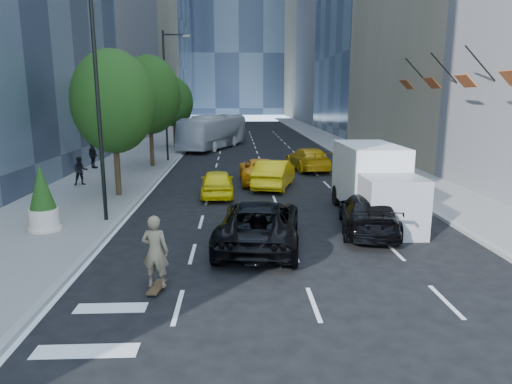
{
  "coord_description": "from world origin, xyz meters",
  "views": [
    {
      "loc": [
        -0.98,
        -14.89,
        5.32
      ],
      "look_at": [
        -0.21,
        2.53,
        1.6
      ],
      "focal_mm": 32.0,
      "sensor_mm": 36.0,
      "label": 1
    }
  ],
  "objects_px": {
    "box_truck": "(374,182)",
    "planter_shrub": "(42,199)",
    "skateboarder": "(155,256)",
    "city_bus": "(214,132)",
    "black_sedan_mercedes": "(368,213)",
    "black_sedan_lincoln": "(259,223)"
  },
  "relations": [
    {
      "from": "box_truck",
      "to": "planter_shrub",
      "type": "distance_m",
      "value": 13.57
    },
    {
      "from": "box_truck",
      "to": "planter_shrub",
      "type": "bearing_deg",
      "value": -172.42
    },
    {
      "from": "skateboarder",
      "to": "box_truck",
      "type": "bearing_deg",
      "value": -130.3
    },
    {
      "from": "city_bus",
      "to": "black_sedan_mercedes",
      "type": "bearing_deg",
      "value": -56.22
    },
    {
      "from": "black_sedan_mercedes",
      "to": "box_truck",
      "type": "distance_m",
      "value": 2.32
    },
    {
      "from": "skateboarder",
      "to": "city_bus",
      "type": "relative_size",
      "value": 0.17
    },
    {
      "from": "black_sedan_mercedes",
      "to": "planter_shrub",
      "type": "relative_size",
      "value": 2.02
    },
    {
      "from": "black_sedan_mercedes",
      "to": "planter_shrub",
      "type": "xyz_separation_m",
      "value": [
        -12.65,
        0.26,
        0.63
      ]
    },
    {
      "from": "box_truck",
      "to": "planter_shrub",
      "type": "relative_size",
      "value": 2.54
    },
    {
      "from": "skateboarder",
      "to": "city_bus",
      "type": "xyz_separation_m",
      "value": [
        0.0,
        34.7,
        0.66
      ]
    },
    {
      "from": "black_sedan_lincoln",
      "to": "box_truck",
      "type": "xyz_separation_m",
      "value": [
        5.17,
        3.51,
        0.77
      ]
    },
    {
      "from": "skateboarder",
      "to": "box_truck",
      "type": "height_order",
      "value": "box_truck"
    },
    {
      "from": "black_sedan_mercedes",
      "to": "city_bus",
      "type": "xyz_separation_m",
      "value": [
        -7.4,
        29.41,
        0.91
      ]
    },
    {
      "from": "black_sedan_lincoln",
      "to": "black_sedan_mercedes",
      "type": "height_order",
      "value": "black_sedan_lincoln"
    },
    {
      "from": "planter_shrub",
      "to": "skateboarder",
      "type": "bearing_deg",
      "value": -46.58
    },
    {
      "from": "skateboarder",
      "to": "black_sedan_mercedes",
      "type": "height_order",
      "value": "skateboarder"
    },
    {
      "from": "black_sedan_mercedes",
      "to": "planter_shrub",
      "type": "distance_m",
      "value": 12.67
    },
    {
      "from": "skateboarder",
      "to": "city_bus",
      "type": "distance_m",
      "value": 34.71
    },
    {
      "from": "skateboarder",
      "to": "black_sedan_mercedes",
      "type": "xyz_separation_m",
      "value": [
        7.4,
        5.29,
        -0.25
      ]
    },
    {
      "from": "black_sedan_mercedes",
      "to": "city_bus",
      "type": "relative_size",
      "value": 0.44
    },
    {
      "from": "black_sedan_mercedes",
      "to": "city_bus",
      "type": "distance_m",
      "value": 30.34
    },
    {
      "from": "skateboarder",
      "to": "box_truck",
      "type": "xyz_separation_m",
      "value": [
        8.2,
        7.3,
        0.59
      ]
    }
  ]
}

